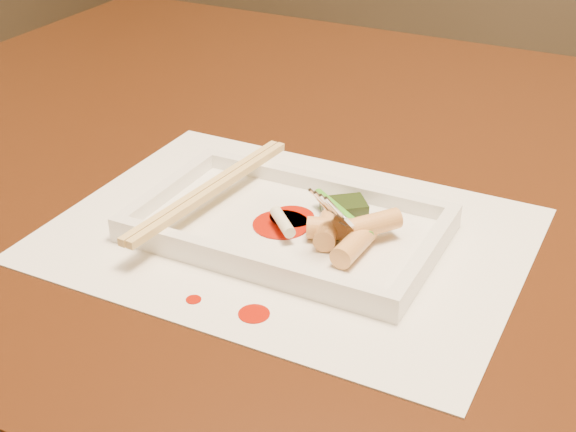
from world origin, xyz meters
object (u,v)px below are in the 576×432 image
at_px(table, 421,264).
at_px(chopstick_a, 206,188).
at_px(plate_base, 288,230).
at_px(fork, 376,156).
at_px(placemat, 288,235).

distance_m(table, chopstick_a, 0.26).
bearing_deg(plate_base, fork, 14.42).
xyz_separation_m(placemat, fork, (0.07, 0.02, 0.08)).
bearing_deg(fork, chopstick_a, -173.25).
height_order(table, plate_base, plate_base).
distance_m(table, plate_base, 0.21).
xyz_separation_m(placemat, plate_base, (0.00, 0.00, 0.00)).
distance_m(placemat, plate_base, 0.00).
bearing_deg(chopstick_a, placemat, 0.00).
height_order(table, placemat, placemat).
height_order(plate_base, chopstick_a, chopstick_a).
xyz_separation_m(table, placemat, (-0.08, -0.16, 0.10)).
height_order(plate_base, fork, fork).
relative_size(table, chopstick_a, 6.30).
distance_m(chopstick_a, fork, 0.16).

